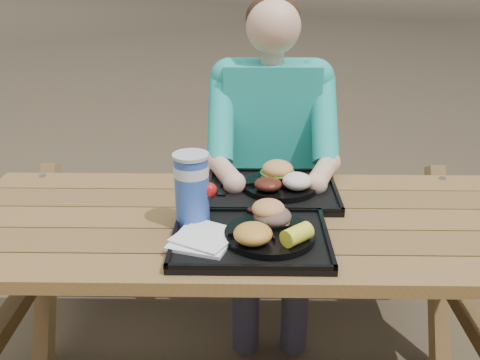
{
  "coord_description": "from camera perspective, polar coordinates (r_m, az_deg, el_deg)",
  "views": [
    {
      "loc": [
        0.02,
        -1.51,
        1.51
      ],
      "look_at": [
        0.0,
        0.0,
        0.88
      ],
      "focal_mm": 40.0,
      "sensor_mm": 36.0,
      "label": 1
    }
  ],
  "objects": [
    {
      "name": "picnic_table",
      "position": [
        1.89,
        -0.0,
        -14.26
      ],
      "size": [
        1.8,
        1.49,
        0.75
      ],
      "primitive_type": null,
      "color": "#999999",
      "rests_on": "ground"
    },
    {
      "name": "tray_near",
      "position": [
        1.55,
        1.12,
        -6.4
      ],
      "size": [
        0.45,
        0.35,
        0.02
      ],
      "primitive_type": "cube",
      "color": "black",
      "rests_on": "picnic_table"
    },
    {
      "name": "tray_far",
      "position": [
        1.86,
        3.38,
        -1.28
      ],
      "size": [
        0.45,
        0.35,
        0.02
      ],
      "primitive_type": "cube",
      "color": "black",
      "rests_on": "picnic_table"
    },
    {
      "name": "plate_near",
      "position": [
        1.54,
        3.19,
        -5.85
      ],
      "size": [
        0.26,
        0.26,
        0.02
      ],
      "primitive_type": "cylinder",
      "color": "black",
      "rests_on": "tray_near"
    },
    {
      "name": "plate_far",
      "position": [
        1.86,
        4.3,
        -0.6
      ],
      "size": [
        0.26,
        0.26,
        0.02
      ],
      "primitive_type": "cylinder",
      "color": "black",
      "rests_on": "tray_far"
    },
    {
      "name": "napkin_stack",
      "position": [
        1.52,
        -4.05,
        -6.28
      ],
      "size": [
        0.2,
        0.2,
        0.02
      ],
      "primitive_type": "cube",
      "rotation": [
        0.0,
        0.0,
        -0.3
      ],
      "color": "white",
      "rests_on": "tray_near"
    },
    {
      "name": "soda_cup",
      "position": [
        1.6,
        -5.15,
        -1.05
      ],
      "size": [
        0.1,
        0.1,
        0.21
      ],
      "primitive_type": "cylinder",
      "color": "#163FA8",
      "rests_on": "tray_near"
    },
    {
      "name": "condiment_bbq",
      "position": [
        1.65,
        1.47,
        -3.5
      ],
      "size": [
        0.04,
        0.04,
        0.03
      ],
      "primitive_type": "cylinder",
      "color": "black",
      "rests_on": "tray_near"
    },
    {
      "name": "condiment_mustard",
      "position": [
        1.65,
        3.22,
        -3.42
      ],
      "size": [
        0.05,
        0.05,
        0.03
      ],
      "primitive_type": "cylinder",
      "color": "gold",
      "rests_on": "tray_near"
    },
    {
      "name": "sandwich",
      "position": [
        1.56,
        3.51,
        -2.84
      ],
      "size": [
        0.1,
        0.1,
        0.11
      ],
      "primitive_type": null,
      "color": "#DD934E",
      "rests_on": "plate_near"
    },
    {
      "name": "mac_cheese",
      "position": [
        1.46,
        1.39,
        -5.74
      ],
      "size": [
        0.11,
        0.11,
        0.05
      ],
      "primitive_type": "ellipsoid",
      "color": "gold",
      "rests_on": "plate_near"
    },
    {
      "name": "corn_cob",
      "position": [
        1.47,
        6.1,
        -5.8
      ],
      "size": [
        0.12,
        0.12,
        0.05
      ],
      "primitive_type": null,
      "rotation": [
        0.0,
        0.0,
        0.74
      ],
      "color": "#FCFD35",
      "rests_on": "plate_near"
    },
    {
      "name": "cutlery_far",
      "position": [
        1.87,
        -1.49,
        -0.63
      ],
      "size": [
        0.06,
        0.17,
        0.01
      ],
      "primitive_type": "cube",
      "rotation": [
        0.0,
        0.0,
        -0.18
      ],
      "color": "black",
      "rests_on": "tray_far"
    },
    {
      "name": "burger",
      "position": [
        1.87,
        4.05,
        1.58
      ],
      "size": [
        0.11,
        0.11,
        0.1
      ],
      "primitive_type": null,
      "color": "#E69851",
      "rests_on": "plate_far"
    },
    {
      "name": "baked_beans",
      "position": [
        1.79,
        3.01,
        -0.46
      ],
      "size": [
        0.09,
        0.09,
        0.04
      ],
      "primitive_type": "ellipsoid",
      "color": "#501B10",
      "rests_on": "plate_far"
    },
    {
      "name": "potato_salad",
      "position": [
        1.8,
        6.11,
        -0.12
      ],
      "size": [
        0.1,
        0.1,
        0.06
      ],
      "primitive_type": "ellipsoid",
      "color": "white",
      "rests_on": "plate_far"
    },
    {
      "name": "diner",
      "position": [
        2.28,
        3.21,
        0.14
      ],
      "size": [
        0.48,
        0.84,
        1.28
      ],
      "primitive_type": null,
      "color": "teal",
      "rests_on": "ground"
    }
  ]
}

